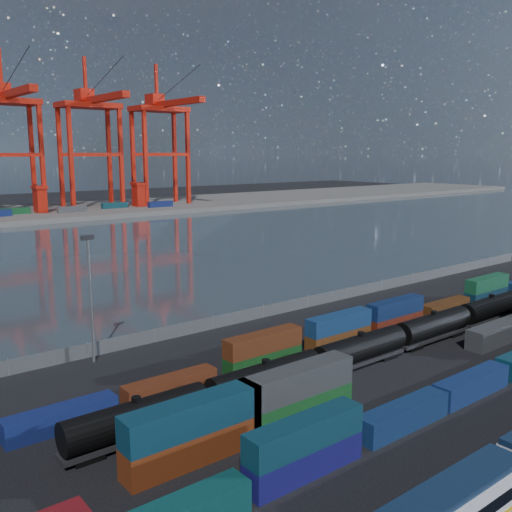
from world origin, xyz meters
TOP-DOWN VIEW (x-y plane):
  - ground at (0.00, 0.00)m, footprint 700.00×700.00m
  - harbor_water at (0.00, 105.00)m, footprint 700.00×700.00m
  - container_row_south at (-13.41, -10.15)m, footprint 127.40×2.37m
  - container_row_mid at (-10.04, -2.55)m, footprint 141.50×2.68m
  - container_row_north at (10.01, 10.36)m, footprint 127.57×2.24m
  - tanker_string at (11.35, 3.49)m, footprint 107.77×3.17m
  - waterfront_fence at (-0.00, 28.00)m, footprint 160.12×0.12m
  - yard_light_mast at (-30.00, 26.00)m, footprint 1.60×0.40m

SIDE VIEW (x-z plane):
  - ground at x=0.00m, z-range 0.00..0.00m
  - harbor_water at x=0.00m, z-range 0.01..0.01m
  - waterfront_fence at x=0.00m, z-range -0.10..2.10m
  - container_row_south at x=-13.41m, z-range -0.54..4.51m
  - container_row_north at x=10.01m, z-range -0.40..4.37m
  - tanker_string at x=11.35m, z-range 0.01..4.55m
  - container_row_mid at x=-10.04m, z-range -0.57..5.13m
  - yard_light_mast at x=-30.00m, z-range 1.00..17.60m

